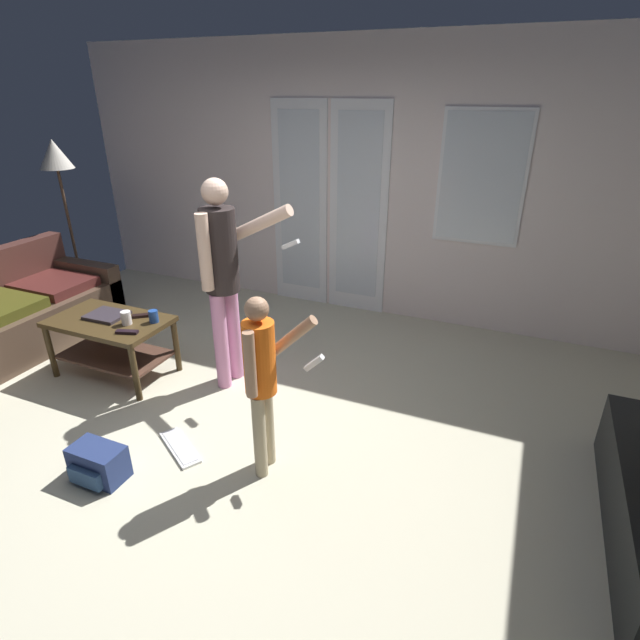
# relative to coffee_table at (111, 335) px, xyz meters

# --- Properties ---
(ground_plane) EXTENTS (6.23, 5.14, 0.02)m
(ground_plane) POSITION_rel_coffee_table_xyz_m (1.23, -0.38, -0.38)
(ground_plane) COLOR beige
(wall_back_with_doors) EXTENTS (6.23, 0.09, 2.71)m
(wall_back_with_doors) POSITION_rel_coffee_table_xyz_m (1.25, 2.16, 0.96)
(wall_back_with_doors) COLOR silver
(wall_back_with_doors) RESTS_ON ground_plane
(coffee_table) EXTENTS (0.96, 0.57, 0.51)m
(coffee_table) POSITION_rel_coffee_table_xyz_m (0.00, 0.00, 0.00)
(coffee_table) COLOR #403018
(coffee_table) RESTS_ON ground_plane
(person_adult) EXTENTS (0.71, 0.45, 1.65)m
(person_adult) POSITION_rel_coffee_table_xyz_m (0.97, 0.28, 0.63)
(person_adult) COLOR pink
(person_adult) RESTS_ON ground_plane
(person_child) EXTENTS (0.43, 0.35, 1.19)m
(person_child) POSITION_rel_coffee_table_xyz_m (1.74, -0.53, 0.34)
(person_child) COLOR tan
(person_child) RESTS_ON ground_plane
(floor_lamp) EXTENTS (0.34, 0.34, 1.75)m
(floor_lamp) POSITION_rel_coffee_table_xyz_m (-1.54, 1.11, 1.15)
(floor_lamp) COLOR #36361F
(floor_lamp) RESTS_ON ground_plane
(backpack) EXTENTS (0.34, 0.23, 0.22)m
(backpack) POSITION_rel_coffee_table_xyz_m (0.82, -1.02, -0.26)
(backpack) COLOR navy
(backpack) RESTS_ON ground_plane
(loose_keyboard) EXTENTS (0.44, 0.34, 0.02)m
(loose_keyboard) POSITION_rel_coffee_table_xyz_m (1.11, -0.60, -0.36)
(loose_keyboard) COLOR white
(loose_keyboard) RESTS_ON ground_plane
(laptop_closed) EXTENTS (0.32, 0.26, 0.03)m
(laptop_closed) POSITION_rel_coffee_table_xyz_m (-0.05, 0.04, 0.15)
(laptop_closed) COLOR #352E35
(laptop_closed) RESTS_ON coffee_table
(cup_near_edge) EXTENTS (0.08, 0.08, 0.11)m
(cup_near_edge) POSITION_rel_coffee_table_xyz_m (0.21, -0.01, 0.19)
(cup_near_edge) COLOR white
(cup_near_edge) RESTS_ON coffee_table
(cup_by_laptop) EXTENTS (0.07, 0.07, 0.10)m
(cup_by_laptop) POSITION_rel_coffee_table_xyz_m (0.38, 0.11, 0.19)
(cup_by_laptop) COLOR #204593
(cup_by_laptop) RESTS_ON coffee_table
(tv_remote_black) EXTENTS (0.18, 0.10, 0.02)m
(tv_remote_black) POSITION_rel_coffee_table_xyz_m (0.32, -0.14, 0.15)
(tv_remote_black) COLOR black
(tv_remote_black) RESTS_ON coffee_table
(dvd_remote_slim) EXTENTS (0.17, 0.14, 0.02)m
(dvd_remote_slim) POSITION_rel_coffee_table_xyz_m (0.22, 0.15, 0.15)
(dvd_remote_slim) COLOR black
(dvd_remote_slim) RESTS_ON coffee_table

